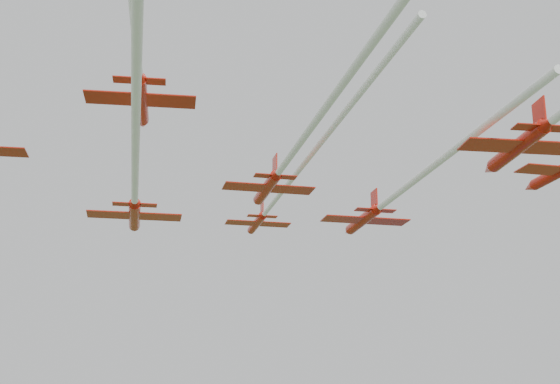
% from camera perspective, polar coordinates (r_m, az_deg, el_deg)
% --- Properties ---
extents(jet_lead, '(25.45, 53.73, 2.38)m').
position_cam_1_polar(jet_lead, '(81.97, 0.31, 0.25)').
color(jet_lead, red).
extents(jet_row2_left, '(24.08, 54.43, 2.92)m').
position_cam_1_polar(jet_row2_left, '(70.53, -10.56, 1.02)').
color(jet_row2_left, red).
extents(jet_row2_right, '(20.95, 42.98, 2.89)m').
position_cam_1_polar(jet_row2_right, '(79.31, 8.13, -0.45)').
color(jet_row2_right, red).
extents(jet_row3_mid, '(27.04, 56.96, 2.41)m').
position_cam_1_polar(jet_row3_mid, '(54.12, 2.65, 5.25)').
color(jet_row3_mid, red).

